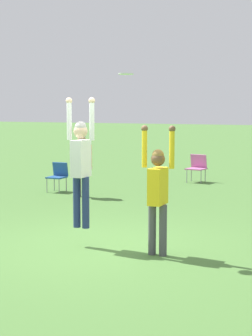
% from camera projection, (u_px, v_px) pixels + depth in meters
% --- Properties ---
extents(ground_plane, '(120.00, 120.00, 0.00)m').
position_uv_depth(ground_plane, '(102.00, 246.00, 9.23)').
color(ground_plane, '#4C7A38').
extents(person_jumping, '(0.52, 0.37, 2.12)m').
position_uv_depth(person_jumping, '(81.00, 159.00, 9.09)').
color(person_jumping, navy).
rests_on(person_jumping, ground_plane).
extents(person_defending, '(0.55, 0.40, 2.01)m').
position_uv_depth(person_defending, '(158.00, 188.00, 8.58)').
color(person_defending, '#4C4C51').
rests_on(person_defending, ground_plane).
extents(frisbee, '(0.24, 0.24, 0.02)m').
position_uv_depth(frisbee, '(126.00, 74.00, 8.51)').
color(frisbee, white).
extents(camping_chair_0, '(0.45, 0.48, 0.78)m').
position_uv_depth(camping_chair_0, '(58.00, 174.00, 15.12)').
color(camping_chair_0, gray).
rests_on(camping_chair_0, ground_plane).
extents(camping_chair_3, '(0.60, 0.64, 0.83)m').
position_uv_depth(camping_chair_3, '(197.00, 166.00, 17.02)').
color(camping_chair_3, gray).
rests_on(camping_chair_3, ground_plane).
extents(person_spectator_near, '(0.59, 0.41, 1.61)m').
position_uv_depth(person_spectator_near, '(82.00, 159.00, 14.17)').
color(person_spectator_near, '#4C4C51').
rests_on(person_spectator_near, ground_plane).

